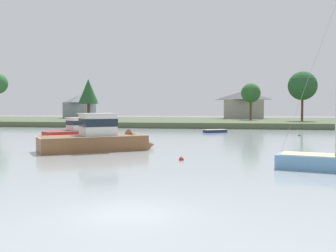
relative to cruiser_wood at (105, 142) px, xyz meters
name	(u,v)px	position (x,y,z in m)	size (l,w,h in m)	color
ground_plane	(127,213)	(8.19, -20.30, -0.71)	(400.00, 400.00, 0.00)	#939EA3
far_shore_bank	(224,122)	(8.19, 65.34, -0.15)	(178.17, 51.06, 1.12)	#4C563D
cruiser_wood	(105,142)	(0.00, 0.00, 0.00)	(10.76, 9.16, 6.43)	brown
cruiser_red	(83,133)	(-8.12, 14.00, -0.13)	(7.68, 9.12, 4.90)	#B2231E
dinghy_navy	(215,132)	(8.21, 28.79, -0.55)	(4.05, 3.58, 0.67)	navy
mooring_buoy_red	(181,159)	(7.95, -5.59, -0.65)	(0.36, 0.36, 0.41)	red
mooring_buoy_green	(299,135)	(20.39, 23.12, -0.65)	(0.37, 0.37, 0.42)	#1E8C47
shore_tree_right_mid	(251,93)	(14.60, 62.06, 6.89)	(4.68, 4.68, 8.87)	brown
shore_tree_right	(88,92)	(-21.86, 49.71, 6.99)	(4.59, 4.59, 9.47)	brown
shore_tree_inland_b	(303,86)	(25.49, 55.25, 8.12)	(6.28, 6.28, 10.88)	brown
cottage_near_water	(244,104)	(13.00, 75.12, 4.35)	(11.28, 9.02, 7.63)	#9E998E
cottage_eastern	(80,106)	(-34.00, 72.75, 3.88)	(7.64, 8.19, 6.70)	gray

